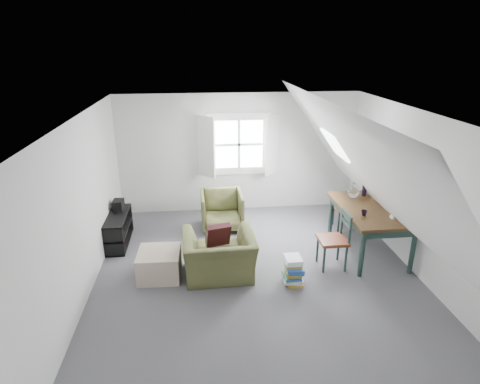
{
  "coord_description": "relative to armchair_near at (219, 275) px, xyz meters",
  "views": [
    {
      "loc": [
        -0.85,
        -5.37,
        3.46
      ],
      "look_at": [
        -0.21,
        0.6,
        1.19
      ],
      "focal_mm": 30.0,
      "sensor_mm": 36.0,
      "label": 1
    }
  ],
  "objects": [
    {
      "name": "floor",
      "position": [
        0.59,
        -0.07,
        0.0
      ],
      "size": [
        5.5,
        5.5,
        0.0
      ],
      "primitive_type": "plane",
      "color": "#4D4C52",
      "rests_on": "ground"
    },
    {
      "name": "ceiling",
      "position": [
        0.59,
        -0.07,
        2.5
      ],
      "size": [
        5.5,
        5.5,
        0.0
      ],
      "primitive_type": "plane",
      "rotation": [
        3.14,
        0.0,
        0.0
      ],
      "color": "white",
      "rests_on": "wall_back"
    },
    {
      "name": "wall_back",
      "position": [
        0.59,
        2.68,
        1.25
      ],
      "size": [
        5.0,
        0.0,
        5.0
      ],
      "primitive_type": "plane",
      "rotation": [
        1.57,
        0.0,
        0.0
      ],
      "color": "silver",
      "rests_on": "ground"
    },
    {
      "name": "wall_front",
      "position": [
        0.59,
        -2.82,
        1.25
      ],
      "size": [
        5.0,
        0.0,
        5.0
      ],
      "primitive_type": "plane",
      "rotation": [
        -1.57,
        0.0,
        0.0
      ],
      "color": "silver",
      "rests_on": "ground"
    },
    {
      "name": "wall_left",
      "position": [
        -1.91,
        -0.07,
        1.25
      ],
      "size": [
        0.0,
        5.5,
        5.5
      ],
      "primitive_type": "plane",
      "rotation": [
        1.57,
        0.0,
        1.57
      ],
      "color": "silver",
      "rests_on": "ground"
    },
    {
      "name": "wall_right",
      "position": [
        3.09,
        -0.07,
        1.25
      ],
      "size": [
        0.0,
        5.5,
        5.5
      ],
      "primitive_type": "plane",
      "rotation": [
        1.57,
        0.0,
        -1.57
      ],
      "color": "silver",
      "rests_on": "ground"
    },
    {
      "name": "slope_left",
      "position": [
        -0.96,
        -0.07,
        1.78
      ],
      "size": [
        3.19,
        5.5,
        4.48
      ],
      "primitive_type": "plane",
      "rotation": [
        0.0,
        2.19,
        0.0
      ],
      "color": "white",
      "rests_on": "wall_left"
    },
    {
      "name": "slope_right",
      "position": [
        2.14,
        -0.07,
        1.78
      ],
      "size": [
        3.19,
        5.5,
        4.48
      ],
      "primitive_type": "plane",
      "rotation": [
        0.0,
        -2.19,
        0.0
      ],
      "color": "white",
      "rests_on": "wall_right"
    },
    {
      "name": "dormer_window",
      "position": [
        0.59,
        2.6,
        1.45
      ],
      "size": [
        1.71,
        0.35,
        1.3
      ],
      "color": "white",
      "rests_on": "wall_back"
    },
    {
      "name": "skylight",
      "position": [
        2.14,
        1.23,
        1.75
      ],
      "size": [
        0.35,
        0.75,
        0.47
      ],
      "primitive_type": "cube",
      "rotation": [
        0.0,
        0.95,
        0.0
      ],
      "color": "white",
      "rests_on": "slope_right"
    },
    {
      "name": "armchair_near",
      "position": [
        0.0,
        0.0,
        0.0
      ],
      "size": [
        1.11,
        0.98,
        0.71
      ],
      "primitive_type": "imported",
      "rotation": [
        0.0,
        0.0,
        3.17
      ],
      "color": "#484C26",
      "rests_on": "floor"
    },
    {
      "name": "armchair_far",
      "position": [
        0.16,
        1.73,
        0.0
      ],
      "size": [
        0.8,
        0.82,
        0.74
      ],
      "primitive_type": "imported",
      "rotation": [
        0.0,
        0.0,
        0.01
      ],
      "color": "#484C26",
      "rests_on": "floor"
    },
    {
      "name": "throw_pillow",
      "position": [
        -0.0,
        0.15,
        0.64
      ],
      "size": [
        0.42,
        0.3,
        0.39
      ],
      "primitive_type": "cube",
      "rotation": [
        0.31,
        0.0,
        0.25
      ],
      "color": "black",
      "rests_on": "armchair_near"
    },
    {
      "name": "ottoman",
      "position": [
        -0.92,
        0.09,
        0.21
      ],
      "size": [
        0.66,
        0.66,
        0.43
      ],
      "primitive_type": "cube",
      "rotation": [
        0.0,
        0.0,
        -0.04
      ],
      "color": "tan",
      "rests_on": "floor"
    },
    {
      "name": "dining_table",
      "position": [
        2.6,
        0.5,
        0.72
      ],
      "size": [
        1.0,
        1.67,
        0.83
      ],
      "rotation": [
        0.0,
        0.0,
        0.04
      ],
      "color": "#362310",
      "rests_on": "floor"
    },
    {
      "name": "demijohn",
      "position": [
        2.45,
        0.95,
        0.95
      ],
      "size": [
        0.2,
        0.2,
        0.28
      ],
      "rotation": [
        0.0,
        0.0,
        0.11
      ],
      "color": "silver",
      "rests_on": "dining_table"
    },
    {
      "name": "vase_twigs",
      "position": [
        2.7,
        1.05,
        0.98
      ],
      "size": [
        0.09,
        0.1,
        0.68
      ],
      "rotation": [
        0.0,
        0.0,
        0.3
      ],
      "color": "black",
      "rests_on": "dining_table"
    },
    {
      "name": "cup",
      "position": [
        2.35,
        0.2,
        0.83
      ],
      "size": [
        0.1,
        0.1,
        0.09
      ],
      "primitive_type": "imported",
      "rotation": [
        0.0,
        0.0,
        0.06
      ],
      "color": "black",
      "rests_on": "dining_table"
    },
    {
      "name": "paper_box",
      "position": [
        2.8,
        0.05,
        0.86
      ],
      "size": [
        0.14,
        0.1,
        0.04
      ],
      "primitive_type": "cube",
      "rotation": [
        0.0,
        0.0,
        0.11
      ],
      "color": "white",
      "rests_on": "dining_table"
    },
    {
      "name": "dining_chair_far",
      "position": [
        2.54,
        1.43,
        0.43
      ],
      "size": [
        0.39,
        0.39,
        0.83
      ],
      "rotation": [
        0.0,
        0.0,
        3.24
      ],
      "color": "maroon",
      "rests_on": "floor"
    },
    {
      "name": "dining_chair_near",
      "position": [
        1.87,
        0.09,
        0.49
      ],
      "size": [
        0.44,
        0.44,
        0.94
      ],
      "rotation": [
        0.0,
        0.0,
        -1.22
      ],
      "color": "maroon",
      "rests_on": "floor"
    },
    {
      "name": "media_shelf",
      "position": [
        -1.76,
        1.26,
        0.25
      ],
      "size": [
        0.36,
        1.08,
        0.55
      ],
      "rotation": [
        0.0,
        0.0,
        -0.03
      ],
      "color": "black",
      "rests_on": "floor"
    },
    {
      "name": "electronics_box",
      "position": [
        -1.76,
        1.55,
        0.64
      ],
      "size": [
        0.2,
        0.26,
        0.2
      ],
      "primitive_type": "cube",
      "rotation": [
        0.0,
        0.0,
        -0.07
      ],
      "color": "black",
      "rests_on": "media_shelf"
    },
    {
      "name": "magazine_stack",
      "position": [
        1.1,
        -0.32,
        0.22
      ],
      "size": [
        0.32,
        0.38,
        0.43
      ],
      "rotation": [
        0.0,
        0.0,
        -0.12
      ],
      "color": "#B29933",
      "rests_on": "floor"
    }
  ]
}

